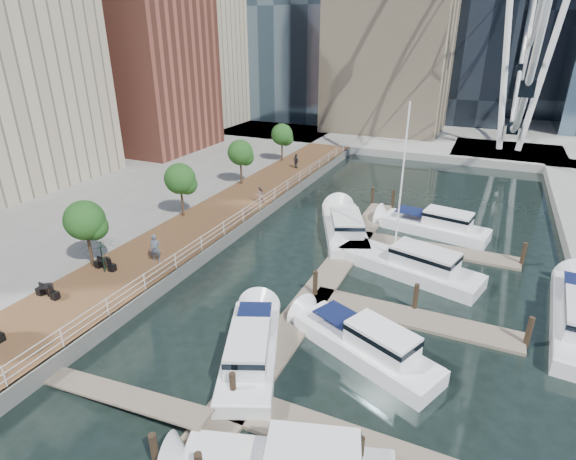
# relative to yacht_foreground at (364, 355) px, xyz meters

# --- Properties ---
(ground) EXTENTS (520.00, 520.00, 0.00)m
(ground) POSITION_rel_yacht_foreground_xyz_m (-7.38, -3.72, 0.00)
(ground) COLOR black
(ground) RESTS_ON ground
(boardwalk) EXTENTS (6.00, 60.00, 1.00)m
(boardwalk) POSITION_rel_yacht_foreground_xyz_m (-16.38, 11.28, 0.50)
(boardwalk) COLOR brown
(boardwalk) RESTS_ON ground
(seawall) EXTENTS (0.25, 60.00, 1.00)m
(seawall) POSITION_rel_yacht_foreground_xyz_m (-13.38, 11.28, 0.50)
(seawall) COLOR #595954
(seawall) RESTS_ON ground
(land_inland) EXTENTS (48.00, 90.00, 1.00)m
(land_inland) POSITION_rel_yacht_foreground_xyz_m (-43.38, 11.28, 0.50)
(land_inland) COLOR gray
(land_inland) RESTS_ON ground
(land_far) EXTENTS (200.00, 114.00, 1.00)m
(land_far) POSITION_rel_yacht_foreground_xyz_m (-7.38, 98.28, 0.50)
(land_far) COLOR gray
(land_far) RESTS_ON ground
(pier) EXTENTS (14.00, 12.00, 1.00)m
(pier) POSITION_rel_yacht_foreground_xyz_m (6.62, 48.28, 0.50)
(pier) COLOR gray
(pier) RESTS_ON ground
(railing) EXTENTS (0.10, 60.00, 1.05)m
(railing) POSITION_rel_yacht_foreground_xyz_m (-13.48, 11.28, 1.52)
(railing) COLOR white
(railing) RESTS_ON boardwalk
(floating_docks) EXTENTS (16.00, 34.00, 2.60)m
(floating_docks) POSITION_rel_yacht_foreground_xyz_m (0.59, 6.26, 0.49)
(floating_docks) COLOR #6D6051
(floating_docks) RESTS_ON ground
(midrise_condos) EXTENTS (19.00, 67.00, 28.00)m
(midrise_condos) POSITION_rel_yacht_foreground_xyz_m (-40.95, 23.10, 13.42)
(midrise_condos) COLOR #BCAD8E
(midrise_condos) RESTS_ON ground
(street_trees) EXTENTS (2.60, 42.60, 4.60)m
(street_trees) POSITION_rel_yacht_foreground_xyz_m (-18.78, 10.28, 4.29)
(street_trees) COLOR #3F2B1C
(street_trees) RESTS_ON ground
(cafe_tables) EXTENTS (2.50, 13.70, 0.74)m
(cafe_tables) POSITION_rel_yacht_foreground_xyz_m (-17.78, -5.72, 1.37)
(cafe_tables) COLOR black
(cafe_tables) RESTS_ON ground
(yacht_foreground) EXTENTS (9.16, 5.84, 2.15)m
(yacht_foreground) POSITION_rel_yacht_foreground_xyz_m (0.00, 0.00, 0.00)
(yacht_foreground) COLOR white
(yacht_foreground) RESTS_ON ground
(pedestrian_near) EXTENTS (0.86, 0.79, 1.96)m
(pedestrian_near) POSITION_rel_yacht_foreground_xyz_m (-15.32, 2.57, 1.98)
(pedestrian_near) COLOR #4F5969
(pedestrian_near) RESTS_ON boardwalk
(pedestrian_mid) EXTENTS (0.99, 1.05, 1.71)m
(pedestrian_mid) POSITION_rel_yacht_foreground_xyz_m (-14.27, 15.73, 1.85)
(pedestrian_mid) COLOR #8D6C61
(pedestrian_mid) RESTS_ON boardwalk
(pedestrian_far) EXTENTS (1.05, 0.86, 1.67)m
(pedestrian_far) POSITION_rel_yacht_foreground_xyz_m (-16.00, 28.18, 1.83)
(pedestrian_far) COLOR #2D3038
(pedestrian_far) RESTS_ON boardwalk
(moored_yachts) EXTENTS (21.65, 30.66, 11.50)m
(moored_yachts) POSITION_rel_yacht_foreground_xyz_m (0.37, 8.45, 0.00)
(moored_yachts) COLOR silver
(moored_yachts) RESTS_ON ground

